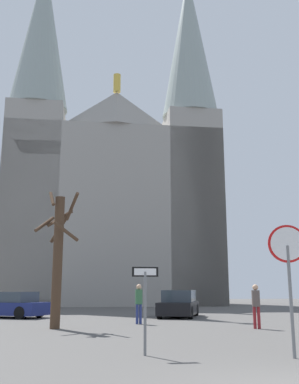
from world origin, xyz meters
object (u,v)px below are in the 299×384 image
Objects in this scene: bare_tree at (58,254)px; cathedral at (114,179)px; one_way_arrow_sign at (145,298)px; pedestrian_walking at (256,302)px; pedestrian_standing at (139,300)px; stop_sign at (288,261)px; parked_car_near_black at (179,304)px; parked_car_far_navy at (7,305)px.

cathedral is at bearing 84.30° from bare_tree.
pedestrian_walking is (4.93, 6.61, -0.29)m from one_way_arrow_sign.
cathedral reaches higher than pedestrian_standing.
stop_sign is 1.76× the size of pedestrian_standing.
pedestrian_standing is at bearing 30.52° from bare_tree.
stop_sign is at bearing -12.45° from one_way_arrow_sign.
parked_car_near_black reaches higher than parked_car_far_navy.
bare_tree is 3.19× the size of pedestrian_standing.
stop_sign reaches higher than pedestrian_standing.
cathedral reaches higher than stop_sign.
stop_sign is 3.50m from one_way_arrow_sign.
stop_sign reaches higher than parked_car_far_navy.
pedestrian_walking is at bearing -34.95° from parked_car_far_navy.
pedestrian_walking is at bearing -5.35° from bare_tree.
pedestrian_standing reaches higher than parked_car_far_navy.
cathedral reaches higher than pedestrian_walking.
bare_tree is at bearing -149.48° from pedestrian_standing.
stop_sign is at bearing -88.95° from parked_car_near_black.
parked_car_near_black is (3.05, 14.11, -0.64)m from one_way_arrow_sign.
parked_car_near_black is at bearing 91.05° from stop_sign.
parked_car_near_black is (3.52, -17.76, -11.39)m from cathedral.
cathedral is 7.21× the size of parked_car_far_navy.
parked_car_near_black is 2.65× the size of pedestrian_standing.
pedestrian_walking is at bearing 53.25° from one_way_arrow_sign.
cathedral is 21.09× the size of pedestrian_walking.
cathedral is 25.08m from pedestrian_standing.
pedestrian_standing is (6.79, -5.09, 0.40)m from parked_car_far_navy.
bare_tree reaches higher than pedestrian_walking.
parked_car_far_navy is at bearing 177.92° from parked_car_near_black.
cathedral reaches higher than parked_car_far_navy.
pedestrian_walking is (11.22, -7.84, 0.38)m from parked_car_far_navy.
stop_sign is at bearing -74.41° from pedestrian_standing.
parked_car_far_navy is at bearing 122.32° from stop_sign.
pedestrian_standing is at bearing -87.53° from cathedral.
parked_car_near_black is at bearing 104.12° from pedestrian_walking.
parked_car_near_black is at bearing -2.08° from parked_car_far_navy.
parked_car_far_navy is (-9.60, 15.18, -1.52)m from stop_sign.
one_way_arrow_sign is 8.06m from bare_tree.
one_way_arrow_sign is 0.41× the size of parked_car_far_navy.
pedestrian_standing is at bearing -36.87° from parked_car_far_navy.
pedestrian_walking is at bearing 77.59° from stop_sign.
bare_tree is 8.10m from pedestrian_walking.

